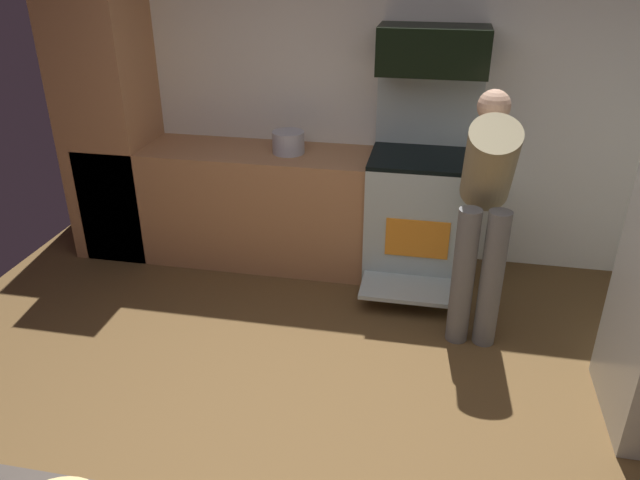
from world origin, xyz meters
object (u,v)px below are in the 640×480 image
object	(u,v)px
person_cook	(485,204)
stock_pot	(288,142)
microwave	(433,50)
oven_range	(420,212)

from	to	relation	value
person_cook	stock_pot	world-z (taller)	person_cook
person_cook	stock_pot	bearing A→B (deg)	152.39
microwave	person_cook	size ratio (longest dim) A/B	0.48
microwave	oven_range	bearing A→B (deg)	-90.00
stock_pot	microwave	bearing A→B (deg)	4.58
microwave	stock_pot	bearing A→B (deg)	-175.42
stock_pot	person_cook	bearing A→B (deg)	-27.61
oven_range	stock_pot	bearing A→B (deg)	179.19
microwave	stock_pot	xyz separation A→B (m)	(-1.00, -0.08, -0.68)
microwave	person_cook	xyz separation A→B (m)	(0.39, -0.81, -0.75)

